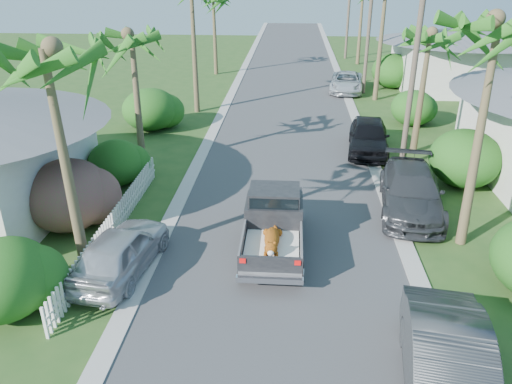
# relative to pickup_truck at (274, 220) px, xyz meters

# --- Properties ---
(ground) EXTENTS (120.00, 120.00, 0.00)m
(ground) POSITION_rel_pickup_truck_xyz_m (0.28, -5.18, -1.01)
(ground) COLOR #274B1C
(ground) RESTS_ON ground
(road) EXTENTS (8.00, 100.00, 0.02)m
(road) POSITION_rel_pickup_truck_xyz_m (0.28, 19.82, -1.00)
(road) COLOR #38383A
(road) RESTS_ON ground
(curb_left) EXTENTS (0.60, 100.00, 0.06)m
(curb_left) POSITION_rel_pickup_truck_xyz_m (-4.02, 19.82, -0.98)
(curb_left) COLOR #A5A39E
(curb_left) RESTS_ON ground
(curb_right) EXTENTS (0.60, 100.00, 0.06)m
(curb_right) POSITION_rel_pickup_truck_xyz_m (4.58, 19.82, -0.98)
(curb_right) COLOR #A5A39E
(curb_right) RESTS_ON ground
(pickup_truck) EXTENTS (1.98, 5.12, 2.06)m
(pickup_truck) POSITION_rel_pickup_truck_xyz_m (0.00, 0.00, 0.00)
(pickup_truck) COLOR black
(pickup_truck) RESTS_ON ground
(parked_car_rn) EXTENTS (2.43, 5.28, 1.68)m
(parked_car_rn) POSITION_rel_pickup_truck_xyz_m (4.12, -6.40, -0.17)
(parked_car_rn) COLOR #313437
(parked_car_rn) RESTS_ON ground
(parked_car_rm) EXTENTS (3.00, 5.89, 1.64)m
(parked_car_rm) POSITION_rel_pickup_truck_xyz_m (5.28, 3.10, -0.19)
(parked_car_rm) COLOR #333539
(parked_car_rm) RESTS_ON ground
(parked_car_rf) EXTENTS (2.54, 5.15, 1.69)m
(parked_car_rf) POSITION_rel_pickup_truck_xyz_m (4.51, 9.82, -0.17)
(parked_car_rf) COLOR black
(parked_car_rf) RESTS_ON ground
(parked_car_rd) EXTENTS (2.97, 5.36, 1.42)m
(parked_car_rd) POSITION_rel_pickup_truck_xyz_m (4.61, 23.16, -0.30)
(parked_car_rd) COLOR silver
(parked_car_rd) RESTS_ON ground
(parked_car_ln) EXTENTS (2.39, 4.66, 1.52)m
(parked_car_ln) POSITION_rel_pickup_truck_xyz_m (-4.72, -1.97, -0.25)
(parked_car_ln) COLOR #BBBCC3
(parked_car_ln) RESTS_ON ground
(palm_l_a) EXTENTS (4.40, 4.40, 8.20)m
(palm_l_a) POSITION_rel_pickup_truck_xyz_m (-5.92, -2.18, 5.92)
(palm_l_a) COLOR brown
(palm_l_a) RESTS_ON ground
(palm_l_b) EXTENTS (4.40, 4.40, 7.40)m
(palm_l_b) POSITION_rel_pickup_truck_xyz_m (-6.52, 6.82, 5.14)
(palm_l_b) COLOR brown
(palm_l_b) RESTS_ON ground
(palm_r_a) EXTENTS (4.40, 4.40, 8.70)m
(palm_r_a) POSITION_rel_pickup_truck_xyz_m (6.58, 0.82, 6.41)
(palm_r_a) COLOR brown
(palm_r_a) RESTS_ON ground
(palm_r_b) EXTENTS (4.40, 4.40, 7.20)m
(palm_r_b) POSITION_rel_pickup_truck_xyz_m (6.88, 9.82, 4.94)
(palm_r_b) COLOR brown
(palm_r_b) RESTS_ON ground
(shrub_l_a) EXTENTS (2.60, 2.86, 2.20)m
(shrub_l_a) POSITION_rel_pickup_truck_xyz_m (-7.22, -4.18, 0.09)
(shrub_l_a) COLOR #184B15
(shrub_l_a) RESTS_ON ground
(shrub_l_b) EXTENTS (3.00, 3.30, 2.60)m
(shrub_l_b) POSITION_rel_pickup_truck_xyz_m (-7.52, 0.82, 0.29)
(shrub_l_b) COLOR #A21749
(shrub_l_b) RESTS_ON ground
(shrub_l_c) EXTENTS (2.40, 2.64, 2.00)m
(shrub_l_c) POSITION_rel_pickup_truck_xyz_m (-7.12, 4.82, -0.01)
(shrub_l_c) COLOR #184B15
(shrub_l_c) RESTS_ON ground
(shrub_l_d) EXTENTS (3.20, 3.52, 2.40)m
(shrub_l_d) POSITION_rel_pickup_truck_xyz_m (-7.72, 12.82, 0.19)
(shrub_l_d) COLOR #184B15
(shrub_l_d) RESTS_ON ground
(shrub_r_b) EXTENTS (3.00, 3.30, 2.50)m
(shrub_r_b) POSITION_rel_pickup_truck_xyz_m (8.08, 5.82, 0.24)
(shrub_r_b) COLOR #184B15
(shrub_r_b) RESTS_ON ground
(shrub_r_c) EXTENTS (2.60, 2.86, 2.10)m
(shrub_r_c) POSITION_rel_pickup_truck_xyz_m (7.78, 14.82, 0.04)
(shrub_r_c) COLOR #184B15
(shrub_r_c) RESTS_ON ground
(shrub_r_d) EXTENTS (3.20, 3.52, 2.60)m
(shrub_r_d) POSITION_rel_pickup_truck_xyz_m (8.28, 24.82, 0.29)
(shrub_r_d) COLOR #184B15
(shrub_r_d) RESTS_ON ground
(picket_fence) EXTENTS (0.10, 11.00, 1.00)m
(picket_fence) POSITION_rel_pickup_truck_xyz_m (-5.72, 0.32, -0.51)
(picket_fence) COLOR white
(picket_fence) RESTS_ON ground
(house_right_far) EXTENTS (9.00, 8.00, 4.60)m
(house_right_far) POSITION_rel_pickup_truck_xyz_m (13.28, 24.82, 1.11)
(house_right_far) COLOR silver
(house_right_far) RESTS_ON ground
(utility_pole_b) EXTENTS (1.60, 0.26, 9.00)m
(utility_pole_b) POSITION_rel_pickup_truck_xyz_m (5.88, 7.82, 3.59)
(utility_pole_b) COLOR brown
(utility_pole_b) RESTS_ON ground
(utility_pole_c) EXTENTS (1.60, 0.26, 9.00)m
(utility_pole_c) POSITION_rel_pickup_truck_xyz_m (5.88, 22.82, 3.59)
(utility_pole_c) COLOR brown
(utility_pole_c) RESTS_ON ground
(utility_pole_d) EXTENTS (1.60, 0.26, 9.00)m
(utility_pole_d) POSITION_rel_pickup_truck_xyz_m (5.88, 37.82, 3.59)
(utility_pole_d) COLOR brown
(utility_pole_d) RESTS_ON ground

